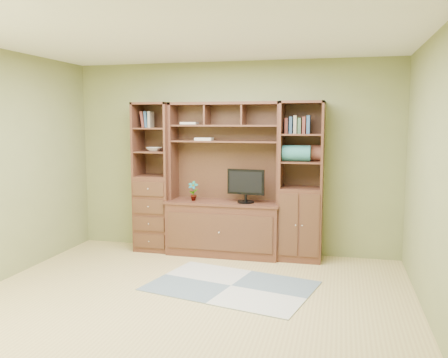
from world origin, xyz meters
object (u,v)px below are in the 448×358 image
(left_tower, at_px, (155,177))
(monitor, at_px, (246,180))
(right_tower, at_px, (301,182))
(center_hutch, at_px, (224,180))

(left_tower, distance_m, monitor, 1.31)
(left_tower, height_order, right_tower, same)
(center_hutch, height_order, left_tower, same)
(center_hutch, height_order, right_tower, same)
(center_hutch, relative_size, left_tower, 1.00)
(center_hutch, distance_m, right_tower, 1.03)
(left_tower, relative_size, right_tower, 1.00)
(left_tower, relative_size, monitor, 3.36)
(left_tower, height_order, monitor, left_tower)
(center_hutch, xyz_separation_m, right_tower, (1.02, 0.04, 0.00))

